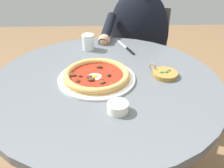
% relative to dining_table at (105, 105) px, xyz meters
% --- Properties ---
extents(dining_table, '(1.02, 1.02, 0.76)m').
position_rel_dining_table_xyz_m(dining_table, '(0.00, 0.00, 0.00)').
color(dining_table, '#565B60').
rests_on(dining_table, ground).
extents(pizza_on_plate, '(0.34, 0.34, 0.04)m').
position_rel_dining_table_xyz_m(pizza_on_plate, '(-0.04, 0.01, 0.15)').
color(pizza_on_plate, white).
rests_on(pizza_on_plate, dining_table).
extents(water_glass, '(0.07, 0.07, 0.08)m').
position_rel_dining_table_xyz_m(water_glass, '(-0.09, 0.33, 0.17)').
color(water_glass, silver).
rests_on(water_glass, dining_table).
extents(steak_knife, '(0.09, 0.22, 0.01)m').
position_rel_dining_table_xyz_m(steak_knife, '(0.13, 0.33, 0.14)').
color(steak_knife, silver).
rests_on(steak_knife, dining_table).
extents(ramekin_capers, '(0.08, 0.08, 0.04)m').
position_rel_dining_table_xyz_m(ramekin_capers, '(0.04, -0.22, 0.16)').
color(ramekin_capers, white).
rests_on(ramekin_capers, dining_table).
extents(olive_pan, '(0.12, 0.11, 0.04)m').
position_rel_dining_table_xyz_m(olive_pan, '(0.27, 0.03, 0.15)').
color(olive_pan, olive).
rests_on(olive_pan, dining_table).
extents(diner_person, '(0.49, 0.47, 1.19)m').
position_rel_dining_table_xyz_m(diner_person, '(0.23, 0.66, -0.08)').
color(diner_person, '#282833').
rests_on(diner_person, ground).
extents(cafe_chair_diner, '(0.50, 0.50, 0.85)m').
position_rel_dining_table_xyz_m(cafe_chair_diner, '(0.28, 0.79, -0.11)').
color(cafe_chair_diner, '#504A45').
rests_on(cafe_chair_diner, ground).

